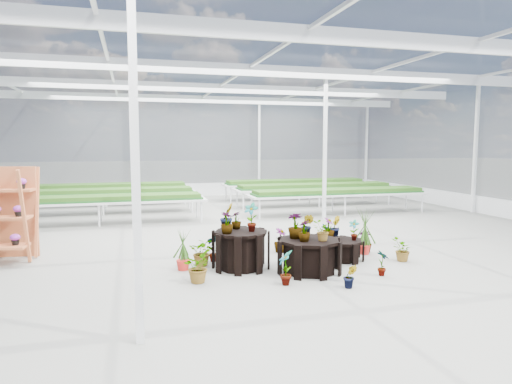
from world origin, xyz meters
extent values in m
plane|color=gray|center=(0.00, 0.00, 0.00)|extent=(24.00, 24.00, 0.00)
cylinder|color=black|center=(-1.00, -1.03, 0.38)|extent=(1.40, 1.40, 0.75)
cylinder|color=black|center=(0.20, -1.63, 0.32)|extent=(1.29, 1.29, 0.64)
cylinder|color=black|center=(1.20, -0.93, 0.21)|extent=(1.15, 1.15, 0.43)
imported|color=#264B15|center=(-1.25, -0.89, 1.03)|extent=(0.38, 0.39, 0.55)
imported|color=#264B15|center=(-0.81, -1.11, 1.03)|extent=(0.36, 0.35, 0.57)
imported|color=#264B15|center=(-1.03, -0.77, 0.93)|extent=(0.28, 0.28, 0.36)
imported|color=#264B15|center=(-1.32, -1.21, 0.97)|extent=(0.34, 0.34, 0.43)
imported|color=#264B15|center=(-0.03, -1.47, 0.89)|extent=(0.31, 0.31, 0.50)
imported|color=#264B15|center=(0.38, -1.82, 0.83)|extent=(0.37, 0.32, 0.38)
imported|color=#264B15|center=(0.25, -1.39, 0.87)|extent=(0.32, 0.31, 0.45)
imported|color=#264B15|center=(0.03, -1.78, 0.84)|extent=(0.30, 0.30, 0.41)
imported|color=#264B15|center=(0.98, -0.79, 0.66)|extent=(0.36, 0.36, 0.46)
imported|color=#264B15|center=(1.45, -1.03, 0.65)|extent=(0.27, 0.27, 0.44)
imported|color=#264B15|center=(1.18, -0.68, 0.67)|extent=(0.31, 0.33, 0.48)
imported|color=#264B15|center=(-1.96, -1.71, 0.29)|extent=(0.58, 0.63, 0.58)
imported|color=#264B15|center=(-1.70, -0.64, 0.29)|extent=(0.63, 0.59, 0.57)
imported|color=#264B15|center=(-0.50, -2.27, 0.31)|extent=(0.29, 0.37, 0.62)
imported|color=#264B15|center=(0.50, -2.74, 0.21)|extent=(0.28, 0.26, 0.42)
imported|color=#264B15|center=(1.42, -2.23, 0.25)|extent=(0.22, 0.29, 0.50)
imported|color=#264B15|center=(2.39, -1.41, 0.25)|extent=(0.57, 0.54, 0.49)
imported|color=#264B15|center=(2.03, -0.49, 0.26)|extent=(0.39, 0.39, 0.52)
imported|color=#264B15|center=(1.36, 0.15, 0.30)|extent=(0.29, 0.36, 0.59)
imported|color=#264B15|center=(0.19, 0.05, 0.28)|extent=(0.44, 0.44, 0.55)
imported|color=#264B15|center=(-1.43, -0.36, 0.29)|extent=(0.35, 0.28, 0.58)
camera|label=1|loc=(-3.06, -9.61, 2.45)|focal=32.00mm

